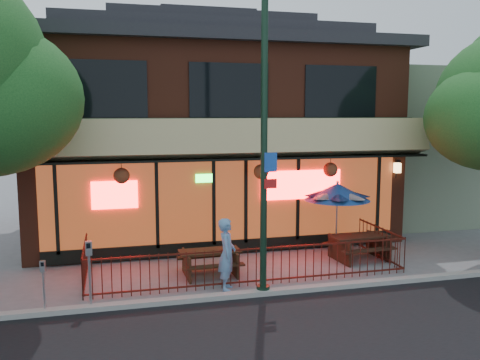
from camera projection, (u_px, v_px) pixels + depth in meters
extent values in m
plane|color=gray|center=(258.00, 288.00, 12.65)|extent=(80.00, 80.00, 0.00)
cube|color=#999993|center=(264.00, 293.00, 12.16)|extent=(80.00, 0.25, 0.12)
cube|color=#602A1B|center=(205.00, 142.00, 19.14)|extent=(12.00, 8.00, 6.50)
cube|color=#59230F|center=(230.00, 201.00, 15.49)|extent=(11.00, 0.06, 2.60)
cube|color=#FF0C0C|center=(301.00, 185.00, 15.91)|extent=(2.60, 0.04, 0.90)
cube|color=#FF0C0C|center=(115.00, 195.00, 14.54)|extent=(1.30, 0.04, 0.80)
cube|color=tan|center=(233.00, 140.00, 14.78)|extent=(12.20, 1.33, 1.26)
cube|color=black|center=(104.00, 89.00, 14.17)|extent=(2.40, 0.06, 1.60)
cube|color=black|center=(229.00, 90.00, 15.05)|extent=(2.40, 0.06, 1.60)
cube|color=black|center=(341.00, 92.00, 15.92)|extent=(2.40, 0.06, 1.60)
cube|color=black|center=(230.00, 246.00, 15.64)|extent=(11.00, 0.12, 0.40)
cube|color=#FFC672|center=(397.00, 168.00, 16.58)|extent=(0.18, 0.18, 0.32)
cube|color=slate|center=(409.00, 144.00, 21.85)|extent=(6.00, 7.00, 6.00)
cube|color=#47160F|center=(256.00, 249.00, 12.72)|extent=(8.40, 0.04, 0.04)
cube|color=#47160F|center=(256.00, 281.00, 12.83)|extent=(8.40, 0.04, 0.04)
cube|color=#47160F|center=(84.00, 246.00, 12.94)|extent=(0.04, 2.60, 0.04)
cube|color=#47160F|center=(381.00, 228.00, 14.99)|extent=(0.04, 2.60, 0.04)
cylinder|color=#47160F|center=(256.00, 266.00, 12.78)|extent=(0.02, 0.02, 1.00)
cylinder|color=black|center=(264.00, 149.00, 11.81)|extent=(0.16, 0.16, 7.00)
cylinder|color=black|center=(263.00, 290.00, 12.25)|extent=(0.32, 0.32, 0.20)
cube|color=#194CB2|center=(271.00, 162.00, 11.73)|extent=(0.30, 0.02, 0.45)
cube|color=red|center=(271.00, 184.00, 11.80)|extent=(0.30, 0.02, 0.22)
cube|color=#372214|center=(187.00, 265.00, 13.43)|extent=(0.08, 1.17, 0.67)
cube|color=#372214|center=(233.00, 261.00, 13.76)|extent=(0.08, 1.17, 0.67)
cube|color=#372214|center=(210.00, 251.00, 13.55)|extent=(1.64, 0.72, 0.05)
cube|color=#372214|center=(214.00, 266.00, 13.11)|extent=(1.63, 0.29, 0.05)
cube|color=#372214|center=(206.00, 256.00, 14.06)|extent=(1.63, 0.29, 0.05)
cube|color=#331C11|center=(339.00, 250.00, 14.85)|extent=(0.16, 1.25, 0.71)
cube|color=#331C11|center=(379.00, 246.00, 15.28)|extent=(0.16, 1.25, 0.71)
cube|color=#331C11|center=(360.00, 236.00, 15.02)|extent=(1.78, 0.86, 0.06)
cube|color=#331C11|center=(369.00, 250.00, 14.56)|extent=(1.74, 0.41, 0.05)
cube|color=#331C11|center=(350.00, 241.00, 15.55)|extent=(1.74, 0.41, 0.05)
cylinder|color=gray|center=(337.00, 221.00, 15.60)|extent=(0.05, 0.05, 2.09)
cone|color=navy|center=(337.00, 192.00, 15.48)|extent=(1.99, 2.00, 0.52)
sphere|color=gray|center=(337.00, 182.00, 15.44)|extent=(0.09, 0.09, 0.09)
imported|color=#6293C4|center=(227.00, 254.00, 12.44)|extent=(0.60, 0.75, 1.79)
cylinder|color=gray|center=(90.00, 282.00, 11.21)|extent=(0.06, 0.06, 1.25)
cube|color=gray|center=(89.00, 248.00, 11.11)|extent=(0.15, 0.13, 0.32)
cube|color=black|center=(88.00, 246.00, 11.04)|extent=(0.09, 0.02, 0.11)
cylinder|color=#9FA1A8|center=(44.00, 292.00, 10.96)|extent=(0.04, 0.04, 0.96)
cube|color=#9FA1A8|center=(43.00, 266.00, 10.89)|extent=(0.12, 0.11, 0.25)
cube|color=black|center=(42.00, 264.00, 10.83)|extent=(0.07, 0.02, 0.09)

